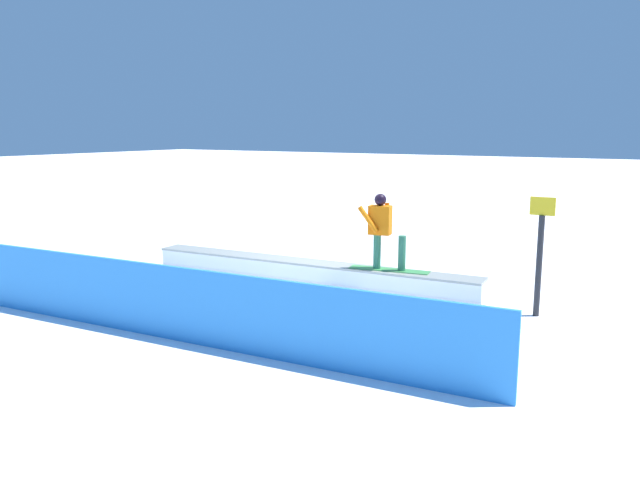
# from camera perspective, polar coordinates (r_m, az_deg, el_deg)

# --- Properties ---
(ground_plane) EXTENTS (120.00, 120.00, 0.00)m
(ground_plane) POSITION_cam_1_polar(r_m,az_deg,el_deg) (12.39, -1.18, -4.22)
(ground_plane) COLOR white
(grind_box) EXTENTS (7.01, 1.01, 0.50)m
(grind_box) POSITION_cam_1_polar(r_m,az_deg,el_deg) (12.33, -1.18, -3.20)
(grind_box) COLOR white
(grind_box) RESTS_ON ground_plane
(snowboarder) EXTENTS (1.52, 0.56, 1.42)m
(snowboarder) POSITION_cam_1_polar(r_m,az_deg,el_deg) (11.46, 5.79, 1.02)
(snowboarder) COLOR #3D8B47
(snowboarder) RESTS_ON grind_box
(safety_fence) EXTENTS (9.83, 0.72, 1.12)m
(safety_fence) POSITION_cam_1_polar(r_m,az_deg,el_deg) (9.41, -13.39, -5.67)
(safety_fence) COLOR #2C84DD
(safety_fence) RESTS_ON ground_plane
(trail_marker) EXTENTS (0.40, 0.10, 2.00)m
(trail_marker) POSITION_cam_1_polar(r_m,az_deg,el_deg) (10.81, 19.55, -1.15)
(trail_marker) COLOR #262628
(trail_marker) RESTS_ON ground_plane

